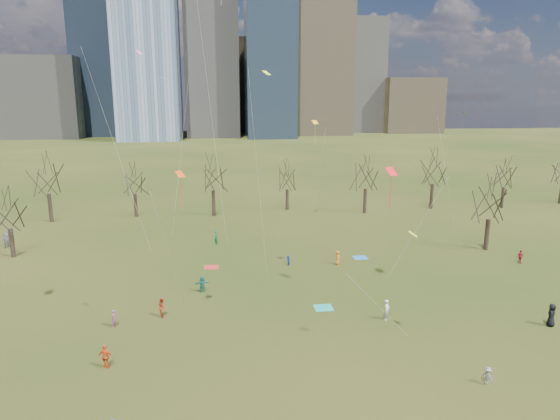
{
  "coord_description": "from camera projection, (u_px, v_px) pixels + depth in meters",
  "views": [
    {
      "loc": [
        -5.98,
        -36.7,
        18.07
      ],
      "look_at": [
        0.0,
        12.0,
        7.0
      ],
      "focal_mm": 32.0,
      "sensor_mm": 36.0,
      "label": 1
    }
  ],
  "objects": [
    {
      "name": "person_3",
      "position": [
        488.0,
        376.0,
        32.06
      ],
      "size": [
        0.71,
        0.88,
        1.19
      ],
      "primitive_type": "imported",
      "rotation": [
        0.0,
        0.0,
        1.97
      ],
      "color": "slate",
      "rests_on": "ground"
    },
    {
      "name": "person_2",
      "position": [
        163.0,
        307.0,
        42.03
      ],
      "size": [
        0.74,
        0.89,
        1.67
      ],
      "primitive_type": "imported",
      "rotation": [
        0.0,
        0.0,
        1.71
      ],
      "color": "red",
      "rests_on": "ground"
    },
    {
      "name": "person_12",
      "position": [
        338.0,
        258.0,
        55.14
      ],
      "size": [
        0.72,
        0.89,
        1.57
      ],
      "primitive_type": "imported",
      "rotation": [
        0.0,
        0.0,
        1.25
      ],
      "color": "orange",
      "rests_on": "ground"
    },
    {
      "name": "person_8",
      "position": [
        288.0,
        260.0,
        54.81
      ],
      "size": [
        0.56,
        0.66,
        1.19
      ],
      "primitive_type": "imported",
      "rotation": [
        0.0,
        0.0,
        4.92
      ],
      "color": "#2543A4",
      "rests_on": "ground"
    },
    {
      "name": "person_5",
      "position": [
        202.0,
        284.0,
        47.3
      ],
      "size": [
        1.54,
        0.7,
        1.6
      ],
      "primitive_type": "imported",
      "rotation": [
        0.0,
        0.0,
        3.3
      ],
      "color": "#197465",
      "rests_on": "ground"
    },
    {
      "name": "blanket_teal",
      "position": [
        323.0,
        308.0,
        43.86
      ],
      "size": [
        1.6,
        1.5,
        0.03
      ],
      "primitive_type": "cube",
      "color": "teal",
      "rests_on": "ground"
    },
    {
      "name": "downtown_skyline",
      "position": [
        224.0,
        52.0,
        235.29
      ],
      "size": [
        212.5,
        78.0,
        118.0
      ],
      "color": "slate",
      "rests_on": "ground"
    },
    {
      "name": "person_11",
      "position": [
        6.0,
        240.0,
        61.27
      ],
      "size": [
        1.77,
        1.51,
        1.92
      ],
      "primitive_type": "imported",
      "rotation": [
        0.0,
        0.0,
        0.63
      ],
      "color": "slate",
      "rests_on": "ground"
    },
    {
      "name": "blanket_crimson",
      "position": [
        211.0,
        267.0,
        54.37
      ],
      "size": [
        1.6,
        1.5,
        0.03
      ],
      "primitive_type": "cube",
      "color": "#AC2D22",
      "rests_on": "ground"
    },
    {
      "name": "kites_airborne",
      "position": [
        252.0,
        166.0,
        48.38
      ],
      "size": [
        49.51,
        46.06,
        28.74
      ],
      "color": "#DB4512",
      "rests_on": "ground"
    },
    {
      "name": "person_7",
      "position": [
        114.0,
        319.0,
        40.1
      ],
      "size": [
        0.37,
        0.54,
        1.43
      ],
      "primitive_type": "imported",
      "rotation": [
        0.0,
        0.0,
        4.66
      ],
      "color": "#8D468A",
      "rests_on": "ground"
    },
    {
      "name": "bare_tree_row",
      "position": [
        259.0,
        179.0,
        74.9
      ],
      "size": [
        113.04,
        29.8,
        9.5
      ],
      "color": "black",
      "rests_on": "ground"
    },
    {
      "name": "person_13",
      "position": [
        216.0,
        237.0,
        62.64
      ],
      "size": [
        0.61,
        0.77,
        1.84
      ],
      "primitive_type": "imported",
      "rotation": [
        0.0,
        0.0,
        1.85
      ],
      "color": "#186E3E",
      "rests_on": "ground"
    },
    {
      "name": "ground",
      "position": [
        298.0,
        327.0,
        40.22
      ],
      "size": [
        500.0,
        500.0,
        0.0
      ],
      "primitive_type": "plane",
      "color": "black",
      "rests_on": "ground"
    },
    {
      "name": "blanket_navy",
      "position": [
        360.0,
        258.0,
        57.62
      ],
      "size": [
        1.6,
        1.5,
        0.03
      ],
      "primitive_type": "cube",
      "color": "#2669B2",
      "rests_on": "ground"
    },
    {
      "name": "person_4",
      "position": [
        106.0,
        357.0,
        33.93
      ],
      "size": [
        1.08,
        0.7,
        1.72
      ],
      "primitive_type": "imported",
      "rotation": [
        0.0,
        0.0,
        2.84
      ],
      "color": "#DD4A18",
      "rests_on": "ground"
    },
    {
      "name": "person_10",
      "position": [
        520.0,
        257.0,
        55.57
      ],
      "size": [
        0.96,
        0.57,
        1.54
      ],
      "primitive_type": "imported",
      "rotation": [
        0.0,
        0.0,
        0.23
      ],
      "color": "#A4172A",
      "rests_on": "ground"
    },
    {
      "name": "person_6",
      "position": [
        552.0,
        315.0,
        40.17
      ],
      "size": [
        1.06,
        1.11,
        1.91
      ],
      "primitive_type": "imported",
      "rotation": [
        0.0,
        0.0,
        4.04
      ],
      "color": "black",
      "rests_on": "ground"
    },
    {
      "name": "person_1",
      "position": [
        387.0,
        310.0,
        41.37
      ],
      "size": [
        0.73,
        0.76,
        1.75
      ],
      "primitive_type": "imported",
      "rotation": [
        0.0,
        0.0,
        0.86
      ],
      "color": "silver",
      "rests_on": "ground"
    }
  ]
}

